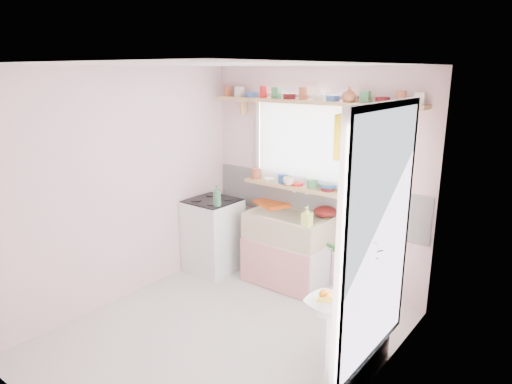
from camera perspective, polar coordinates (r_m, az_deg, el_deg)
The scene contains 19 objects.
room at distance 4.34m, azimuth 9.80°, elevation 0.31°, with size 3.20×3.20×3.20m.
sink_unit at distance 5.39m, azimuth 3.89°, elevation -7.09°, with size 0.95×0.65×1.11m.
cooker at distance 5.75m, azimuth -5.39°, elevation -5.35°, with size 0.58×0.58×0.93m.
radiator_ledge at distance 3.92m, azimuth 12.96°, elevation -17.11°, with size 0.22×0.95×0.78m.
windowsill at distance 5.31m, azimuth 5.15°, elevation 0.62°, with size 1.40×0.22×0.04m, color tan.
pine_shelf at distance 5.07m, azimuth 6.80°, elevation 11.12°, with size 2.52×0.24×0.04m, color tan.
shelf_crockery at distance 5.07m, azimuth 6.83°, elevation 11.96°, with size 2.47×0.11×0.12m.
sill_crockery at distance 5.30m, azimuth 5.01°, elevation 1.43°, with size 1.35×0.11×0.12m.
dish_tray at distance 5.60m, azimuth 1.97°, elevation -1.43°, with size 0.41×0.31×0.04m, color #E65414.
colander at distance 5.21m, azimuth 8.68°, elevation -2.41°, with size 0.27×0.27×0.12m, color #5A100F.
jade_plant at distance 3.67m, azimuth 12.43°, elevation -8.39°, with size 0.45×0.39×0.50m, color #306026.
fruit_bowl at distance 3.43m, azimuth 9.09°, elevation -13.79°, with size 0.33×0.33×0.08m, color silver.
herb_pot at distance 3.49m, azimuth 12.25°, elevation -12.29°, with size 0.11×0.07×0.21m, color #29672C.
soap_bottle_sink at distance 4.86m, azimuth 6.40°, elevation -3.02°, with size 0.10×0.10×0.22m, color #DCEF6A.
sill_cup at distance 5.29m, azimuth 4.07°, elevation 1.37°, with size 0.13×0.13×0.10m, color beige.
sill_bowl at distance 5.17m, azimuth 9.04°, elevation 0.68°, with size 0.22×0.22×0.07m, color #356BAC.
shelf_vase at distance 4.78m, azimuth 11.56°, elevation 11.86°, with size 0.15×0.15×0.15m, color brown.
cooker_bottle at distance 5.32m, azimuth -4.90°, elevation -0.43°, with size 0.10×0.10×0.26m, color #3C7850.
fruit at distance 3.40m, azimuth 9.28°, elevation -12.86°, with size 0.20×0.14×0.10m.
Camera 1 is at (2.60, -2.87, 2.46)m, focal length 32.00 mm.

